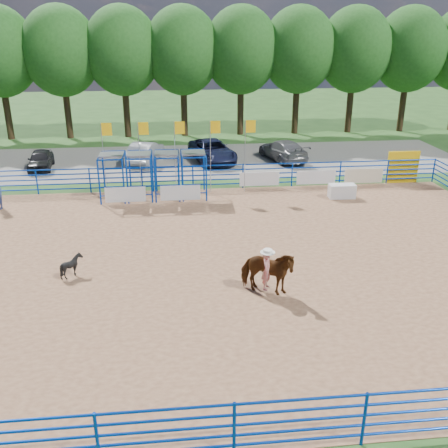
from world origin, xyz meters
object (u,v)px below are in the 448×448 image
(announcer_table, at_px, (342,191))
(horse_and_rider, at_px, (267,270))
(car_b, at_px, (145,152))
(car_a, at_px, (41,160))
(car_d, at_px, (283,150))
(calf, at_px, (72,265))
(car_c, at_px, (212,151))

(announcer_table, distance_m, horse_and_rider, 12.09)
(announcer_table, height_order, car_b, car_b)
(car_a, bearing_deg, car_d, -3.15)
(car_d, bearing_deg, car_b, -17.52)
(announcer_table, relative_size, calf, 1.65)
(calf, distance_m, car_d, 20.91)
(horse_and_rider, xyz_separation_m, car_b, (-5.19, 19.67, -0.22))
(car_b, height_order, car_c, car_c)
(announcer_table, bearing_deg, car_c, 126.28)
(car_a, bearing_deg, car_b, 3.73)
(announcer_table, height_order, car_a, car_a)
(announcer_table, bearing_deg, car_b, 140.75)
(horse_and_rider, bearing_deg, car_b, 104.76)
(horse_and_rider, relative_size, car_d, 0.50)
(announcer_table, relative_size, car_b, 0.33)
(announcer_table, bearing_deg, car_a, 156.02)
(calf, bearing_deg, car_a, 16.97)
(car_c, xyz_separation_m, car_d, (5.15, -0.16, -0.03))
(announcer_table, xyz_separation_m, car_d, (-1.49, 8.89, 0.32))
(horse_and_rider, bearing_deg, announcer_table, 58.81)
(announcer_table, height_order, car_d, car_d)
(car_c, height_order, car_d, car_c)
(horse_and_rider, xyz_separation_m, car_d, (4.76, 19.22, -0.23))
(announcer_table, distance_m, car_d, 9.02)
(car_a, height_order, car_d, car_d)
(horse_and_rider, height_order, car_c, horse_and_rider)
(car_b, xyz_separation_m, car_d, (9.94, -0.46, -0.01))
(car_d, bearing_deg, announcer_table, 84.63)
(car_a, height_order, car_c, car_c)
(announcer_table, relative_size, horse_and_rider, 0.59)
(car_b, distance_m, car_c, 4.81)
(calf, bearing_deg, car_b, -6.56)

